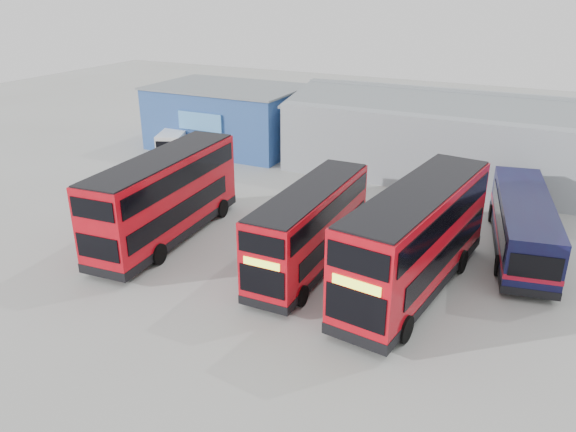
{
  "coord_description": "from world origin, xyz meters",
  "views": [
    {
      "loc": [
        11.23,
        -21.71,
        13.05
      ],
      "look_at": [
        -0.36,
        1.77,
        2.1
      ],
      "focal_mm": 35.0,
      "sensor_mm": 36.0,
      "label": 1
    }
  ],
  "objects": [
    {
      "name": "ground_plane",
      "position": [
        0.0,
        0.0,
        0.0
      ],
      "size": [
        120.0,
        120.0,
        0.0
      ],
      "primitive_type": "plane",
      "color": "gray",
      "rests_on": "ground"
    },
    {
      "name": "maintenance_shed",
      "position": [
        8.0,
        20.0,
        2.6
      ],
      "size": [
        30.5,
        12.0,
        5.89
      ],
      "color": "gray",
      "rests_on": "ground"
    },
    {
      "name": "double_decker_centre",
      "position": [
        1.29,
        0.82,
        2.06
      ],
      "size": [
        2.54,
        9.8,
        4.13
      ],
      "rotation": [
        0.0,
        0.0,
        0.0
      ],
      "color": "red",
      "rests_on": "ground"
    },
    {
      "name": "office_block",
      "position": [
        -14.0,
        17.99,
        2.58
      ],
      "size": [
        12.3,
        8.32,
        5.12
      ],
      "color": "navy",
      "rests_on": "ground"
    },
    {
      "name": "double_decker_right",
      "position": [
        6.36,
        0.96,
        2.43
      ],
      "size": [
        4.26,
        11.78,
        4.88
      ],
      "rotation": [
        0.0,
        0.0,
        -0.13
      ],
      "color": "red",
      "rests_on": "ground"
    },
    {
      "name": "panel_van",
      "position": [
        -16.42,
        13.73,
        1.17
      ],
      "size": [
        3.55,
        5.13,
        2.09
      ],
      "rotation": [
        0.0,
        0.0,
        0.39
      ],
      "color": "white",
      "rests_on": "ground"
    },
    {
      "name": "double_decker_left",
      "position": [
        -7.08,
        0.53,
        2.33
      ],
      "size": [
        3.44,
        11.21,
        4.67
      ],
      "rotation": [
        0.0,
        0.0,
        3.21
      ],
      "color": "red",
      "rests_on": "ground"
    },
    {
      "name": "single_decker_blue",
      "position": [
        10.36,
        7.31,
        1.46
      ],
      "size": [
        4.38,
        11.09,
        2.94
      ],
      "rotation": [
        0.0,
        0.0,
        3.32
      ],
      "color": "#0C1137",
      "rests_on": "ground"
    }
  ]
}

